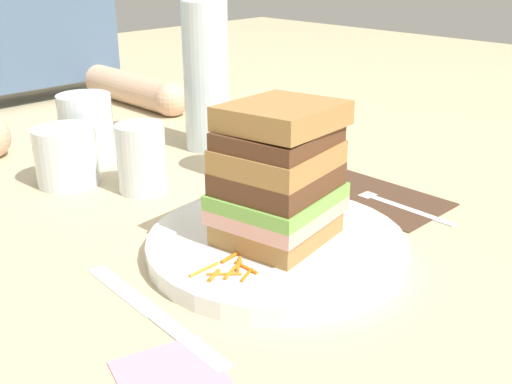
{
  "coord_description": "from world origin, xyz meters",
  "views": [
    {
      "loc": [
        -0.4,
        -0.37,
        0.29
      ],
      "look_at": [
        -0.01,
        0.03,
        0.06
      ],
      "focal_mm": 42.99,
      "sensor_mm": 36.0,
      "label": 1
    }
  ],
  "objects_px": {
    "fork": "(388,200)",
    "empty_tumbler_0": "(66,156)",
    "sandwich": "(279,175)",
    "napkin_pink": "(171,375)",
    "empty_tumbler_2": "(86,128)",
    "knife": "(156,314)",
    "napkin_dark": "(373,197)",
    "main_plate": "(277,246)",
    "water_bottle": "(206,65)",
    "empty_tumbler_1": "(145,157)",
    "juice_glass": "(236,147)"
  },
  "relations": [
    {
      "from": "fork",
      "to": "empty_tumbler_0",
      "type": "distance_m",
      "value": 0.4
    },
    {
      "from": "sandwich",
      "to": "napkin_pink",
      "type": "height_order",
      "value": "sandwich"
    },
    {
      "from": "fork",
      "to": "empty_tumbler_2",
      "type": "relative_size",
      "value": 1.75
    },
    {
      "from": "knife",
      "to": "empty_tumbler_0",
      "type": "height_order",
      "value": "empty_tumbler_0"
    },
    {
      "from": "napkin_dark",
      "to": "napkin_pink",
      "type": "relative_size",
      "value": 2.35
    },
    {
      "from": "main_plate",
      "to": "napkin_pink",
      "type": "relative_size",
      "value": 3.55
    },
    {
      "from": "knife",
      "to": "water_bottle",
      "type": "height_order",
      "value": "water_bottle"
    },
    {
      "from": "sandwich",
      "to": "empty_tumbler_0",
      "type": "xyz_separation_m",
      "value": [
        -0.05,
        0.32,
        -0.05
      ]
    },
    {
      "from": "main_plate",
      "to": "empty_tumbler_0",
      "type": "bearing_deg",
      "value": 98.58
    },
    {
      "from": "knife",
      "to": "napkin_pink",
      "type": "distance_m",
      "value": 0.08
    },
    {
      "from": "empty_tumbler_0",
      "to": "napkin_dark",
      "type": "bearing_deg",
      "value": -52.19
    },
    {
      "from": "main_plate",
      "to": "sandwich",
      "type": "xyz_separation_m",
      "value": [
        0.0,
        -0.0,
        0.07
      ]
    },
    {
      "from": "fork",
      "to": "water_bottle",
      "type": "relative_size",
      "value": 0.59
    },
    {
      "from": "sandwich",
      "to": "napkin_pink",
      "type": "relative_size",
      "value": 1.88
    },
    {
      "from": "napkin_dark",
      "to": "water_bottle",
      "type": "height_order",
      "value": "water_bottle"
    },
    {
      "from": "water_bottle",
      "to": "napkin_dark",
      "type": "bearing_deg",
      "value": -87.65
    },
    {
      "from": "sandwich",
      "to": "empty_tumbler_0",
      "type": "relative_size",
      "value": 1.74
    },
    {
      "from": "main_plate",
      "to": "empty_tumbler_1",
      "type": "bearing_deg",
      "value": 87.56
    },
    {
      "from": "sandwich",
      "to": "water_bottle",
      "type": "height_order",
      "value": "water_bottle"
    },
    {
      "from": "sandwich",
      "to": "napkin_pink",
      "type": "xyz_separation_m",
      "value": [
        -0.19,
        -0.07,
        -0.08
      ]
    },
    {
      "from": "napkin_dark",
      "to": "knife",
      "type": "height_order",
      "value": "same"
    },
    {
      "from": "napkin_dark",
      "to": "empty_tumbler_2",
      "type": "relative_size",
      "value": 1.79
    },
    {
      "from": "knife",
      "to": "empty_tumbler_0",
      "type": "distance_m",
      "value": 0.34
    },
    {
      "from": "napkin_dark",
      "to": "empty_tumbler_0",
      "type": "xyz_separation_m",
      "value": [
        -0.24,
        0.31,
        0.04
      ]
    },
    {
      "from": "empty_tumbler_2",
      "to": "empty_tumbler_0",
      "type": "bearing_deg",
      "value": -137.16
    },
    {
      "from": "sandwich",
      "to": "knife",
      "type": "bearing_deg",
      "value": -178.68
    },
    {
      "from": "napkin_dark",
      "to": "sandwich",
      "type": "bearing_deg",
      "value": -174.83
    },
    {
      "from": "juice_glass",
      "to": "empty_tumbler_1",
      "type": "relative_size",
      "value": 0.98
    },
    {
      "from": "empty_tumbler_1",
      "to": "empty_tumbler_2",
      "type": "bearing_deg",
      "value": 86.98
    },
    {
      "from": "fork",
      "to": "empty_tumbler_1",
      "type": "xyz_separation_m",
      "value": [
        -0.18,
        0.24,
        0.04
      ]
    },
    {
      "from": "main_plate",
      "to": "napkin_pink",
      "type": "distance_m",
      "value": 0.2
    },
    {
      "from": "fork",
      "to": "water_bottle",
      "type": "bearing_deg",
      "value": 92.05
    },
    {
      "from": "fork",
      "to": "knife",
      "type": "height_order",
      "value": "fork"
    },
    {
      "from": "empty_tumbler_0",
      "to": "juice_glass",
      "type": "bearing_deg",
      "value": -34.06
    },
    {
      "from": "fork",
      "to": "juice_glass",
      "type": "distance_m",
      "value": 0.22
    },
    {
      "from": "empty_tumbler_0",
      "to": "napkin_pink",
      "type": "distance_m",
      "value": 0.42
    },
    {
      "from": "main_plate",
      "to": "napkin_dark",
      "type": "distance_m",
      "value": 0.19
    },
    {
      "from": "juice_glass",
      "to": "napkin_pink",
      "type": "distance_m",
      "value": 0.42
    },
    {
      "from": "napkin_dark",
      "to": "empty_tumbler_2",
      "type": "distance_m",
      "value": 0.41
    },
    {
      "from": "fork",
      "to": "empty_tumbler_2",
      "type": "xyz_separation_m",
      "value": [
        -0.17,
        0.39,
        0.04
      ]
    },
    {
      "from": "knife",
      "to": "fork",
      "type": "bearing_deg",
      "value": -0.32
    },
    {
      "from": "juice_glass",
      "to": "water_bottle",
      "type": "relative_size",
      "value": 0.3
    },
    {
      "from": "fork",
      "to": "water_bottle",
      "type": "xyz_separation_m",
      "value": [
        -0.01,
        0.31,
        0.12
      ]
    },
    {
      "from": "empty_tumbler_0",
      "to": "napkin_pink",
      "type": "xyz_separation_m",
      "value": [
        -0.14,
        -0.4,
        -0.04
      ]
    },
    {
      "from": "juice_glass",
      "to": "napkin_pink",
      "type": "bearing_deg",
      "value": -139.61
    },
    {
      "from": "main_plate",
      "to": "napkin_dark",
      "type": "height_order",
      "value": "main_plate"
    },
    {
      "from": "napkin_dark",
      "to": "napkin_pink",
      "type": "distance_m",
      "value": 0.39
    },
    {
      "from": "napkin_dark",
      "to": "knife",
      "type": "xyz_separation_m",
      "value": [
        -0.34,
        -0.02,
        0.0
      ]
    },
    {
      "from": "knife",
      "to": "napkin_pink",
      "type": "relative_size",
      "value": 2.77
    },
    {
      "from": "napkin_dark",
      "to": "empty_tumbler_2",
      "type": "bearing_deg",
      "value": 114.91
    }
  ]
}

